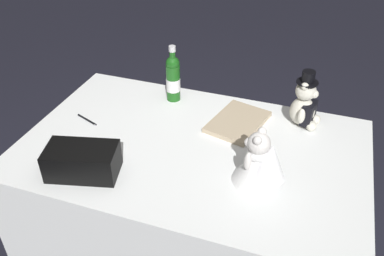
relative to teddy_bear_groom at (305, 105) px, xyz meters
name	(u,v)px	position (x,y,z in m)	size (l,w,h in m)	color
ground_plane	(192,253)	(0.44, 0.34, -0.85)	(12.00, 12.00, 0.00)	black
reception_table	(192,206)	(0.44, 0.34, -0.48)	(1.52, 0.95, 0.74)	white
teddy_bear_groom	(305,105)	(0.00, 0.00, 0.00)	(0.15, 0.16, 0.28)	beige
teddy_bear_bride	(261,162)	(0.11, 0.46, -0.01)	(0.22, 0.19, 0.23)	white
champagne_bottle	(173,78)	(0.66, -0.01, 0.02)	(0.07, 0.07, 0.30)	#185217
signing_pen	(88,120)	(0.98, 0.31, -0.10)	(0.14, 0.06, 0.01)	black
gift_case_black	(82,161)	(0.80, 0.65, -0.05)	(0.31, 0.22, 0.12)	black
guestbook	(238,122)	(0.29, 0.10, -0.10)	(0.22, 0.31, 0.02)	tan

